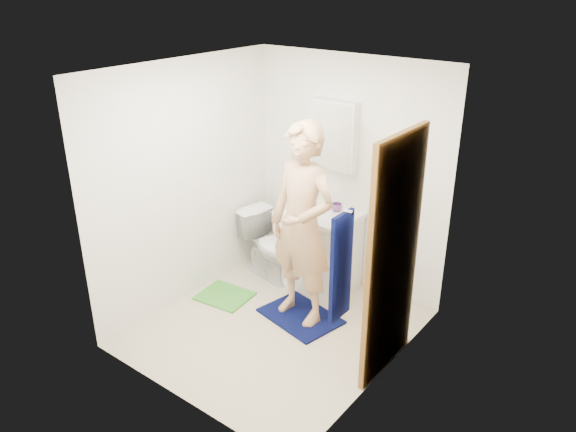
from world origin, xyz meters
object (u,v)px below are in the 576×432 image
at_px(towel, 341,267).
at_px(soap_dispenser, 294,198).
at_px(toothbrush_cup, 337,207).
at_px(medicine_cabinet, 335,135).
at_px(man, 302,225).
at_px(vanity_cabinet, 319,251).
at_px(toilet, 271,245).

xyz_separation_m(towel, soap_dispenser, (-1.47, 1.43, -0.30)).
xyz_separation_m(soap_dispenser, toothbrush_cup, (0.43, 0.16, -0.05)).
distance_m(towel, toothbrush_cup, 1.94).
distance_m(medicine_cabinet, soap_dispenser, 0.77).
height_order(soap_dispenser, man, man).
xyz_separation_m(vanity_cabinet, man, (0.23, -0.62, 0.58)).
xyz_separation_m(toilet, toothbrush_cup, (0.65, 0.26, 0.53)).
distance_m(soap_dispenser, man, 0.77).
relative_size(towel, toothbrush_cup, 7.33).
height_order(vanity_cabinet, toilet, vanity_cabinet).
relative_size(toilet, man, 0.38).
bearing_deg(toothbrush_cup, toilet, -158.41).
distance_m(vanity_cabinet, man, 0.88).
xyz_separation_m(vanity_cabinet, medicine_cabinet, (0.00, 0.22, 1.20)).
bearing_deg(towel, medicine_cabinet, 124.61).
height_order(soap_dispenser, toothbrush_cup, soap_dispenser).
distance_m(vanity_cabinet, towel, 2.08).
bearing_deg(soap_dispenser, vanity_cabinet, 10.89).
relative_size(vanity_cabinet, medicine_cabinet, 1.14).
relative_size(medicine_cabinet, soap_dispenser, 3.63).
relative_size(vanity_cabinet, toothbrush_cup, 7.33).
bearing_deg(medicine_cabinet, toothbrush_cup, -41.79).
distance_m(medicine_cabinet, man, 1.07).
distance_m(vanity_cabinet, medicine_cabinet, 1.22).
height_order(towel, soap_dispenser, towel).
height_order(vanity_cabinet, towel, towel).
bearing_deg(towel, man, 137.82).
bearing_deg(toilet, soap_dispenser, -56.05).
height_order(vanity_cabinet, toothbrush_cup, toothbrush_cup).
xyz_separation_m(medicine_cabinet, towel, (1.18, -1.71, -0.35)).
bearing_deg(toothbrush_cup, medicine_cabinet, 138.21).
bearing_deg(vanity_cabinet, toothbrush_cup, 38.09).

